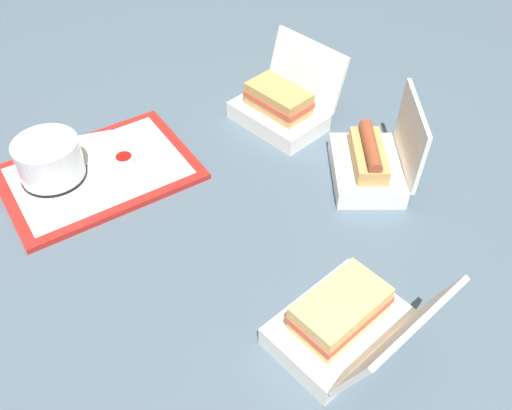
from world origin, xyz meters
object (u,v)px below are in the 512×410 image
at_px(cake_container, 50,161).
at_px(plastic_fork, 130,187).
at_px(food_tray, 99,173).
at_px(clamshell_hotdog_right, 372,162).
at_px(clamshell_sandwich_back, 281,106).
at_px(ketchup_cup, 124,161).
at_px(clamshell_sandwich_left, 345,322).

height_order(cake_container, plastic_fork, cake_container).
relative_size(cake_container, plastic_fork, 1.16).
distance_m(food_tray, cake_container, 0.10).
bearing_deg(cake_container, clamshell_hotdog_right, 161.35).
distance_m(cake_container, clamshell_sandwich_back, 0.50).
xyz_separation_m(food_tray, cake_container, (0.08, -0.01, 0.05)).
distance_m(ketchup_cup, clamshell_hotdog_right, 0.49).
distance_m(food_tray, plastic_fork, 0.09).
xyz_separation_m(food_tray, plastic_fork, (-0.05, 0.07, 0.01)).
bearing_deg(food_tray, plastic_fork, 125.31).
relative_size(plastic_fork, clamshell_sandwich_left, 0.42).
relative_size(plastic_fork, clamshell_hotdog_right, 0.49).
distance_m(food_tray, clamshell_sandwich_back, 0.42).
xyz_separation_m(clamshell_hotdog_right, clamshell_sandwich_left, (0.22, 0.32, 0.00)).
height_order(ketchup_cup, clamshell_sandwich_left, clamshell_sandwich_left).
relative_size(cake_container, clamshell_sandwich_back, 0.51).
xyz_separation_m(food_tray, clamshell_sandwich_left, (-0.29, 0.51, 0.04)).
bearing_deg(plastic_fork, cake_container, -28.99).
relative_size(clamshell_hotdog_right, clamshell_sandwich_left, 0.86).
xyz_separation_m(ketchup_cup, clamshell_sandwich_back, (-0.36, -0.05, 0.02)).
bearing_deg(cake_container, food_tray, 171.39).
distance_m(ketchup_cup, plastic_fork, 0.07).
height_order(cake_container, ketchup_cup, cake_container).
relative_size(ketchup_cup, clamshell_sandwich_left, 0.15).
distance_m(cake_container, ketchup_cup, 0.14).
distance_m(ketchup_cup, clamshell_sandwich_left, 0.56).
bearing_deg(clamshell_sandwich_left, clamshell_sandwich_back, -101.92).
bearing_deg(food_tray, cake_container, -8.61).
bearing_deg(clamshell_hotdog_right, food_tray, -20.20).
relative_size(ketchup_cup, clamshell_sandwich_back, 0.16).
xyz_separation_m(cake_container, clamshell_hotdog_right, (-0.59, 0.20, -0.01)).
distance_m(cake_container, clamshell_sandwich_left, 0.64).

